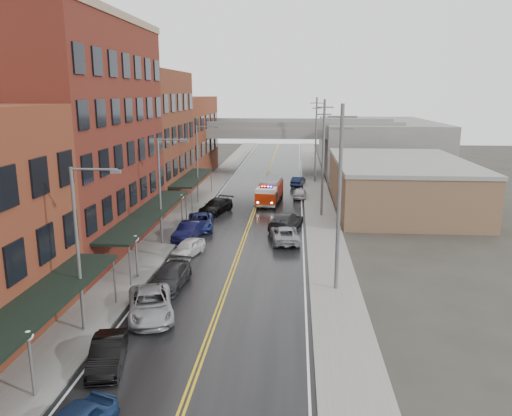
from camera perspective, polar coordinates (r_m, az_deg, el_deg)
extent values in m
cube|color=black|center=(47.85, -0.90, -2.23)|extent=(11.00, 160.00, 0.02)
cube|color=slate|center=(49.05, -9.42, -1.95)|extent=(3.00, 160.00, 0.15)
cube|color=slate|center=(47.71, 7.87, -2.32)|extent=(3.00, 160.00, 0.15)
cube|color=gray|center=(48.68, -7.54, -2.00)|extent=(0.30, 160.00, 0.15)
cube|color=gray|center=(47.64, 5.89, -2.29)|extent=(0.30, 160.00, 0.15)
cube|color=#5B1E18|center=(42.94, -20.00, 7.43)|extent=(9.00, 20.00, 18.00)
cube|color=#5E2B1C|center=(59.38, -12.93, 7.79)|extent=(9.00, 15.00, 15.00)
cube|color=brown|center=(76.33, -8.95, 7.93)|extent=(9.00, 20.00, 12.00)
cube|color=brown|center=(58.01, 16.03, 2.50)|extent=(14.00, 22.00, 5.00)
cube|color=slate|center=(87.43, 13.59, 7.05)|extent=(18.00, 30.00, 8.00)
cube|color=black|center=(25.16, -24.63, -10.73)|extent=(2.60, 16.00, 0.18)
cylinder|color=slate|center=(31.61, -15.86, -8.09)|extent=(0.10, 0.10, 3.00)
cube|color=black|center=(41.85, -12.12, -0.54)|extent=(2.60, 18.00, 0.18)
cylinder|color=slate|center=(34.07, -14.24, -6.43)|extent=(0.10, 0.10, 3.00)
cylinder|color=slate|center=(50.00, -7.99, 0.07)|extent=(0.10, 0.10, 3.00)
cube|color=black|center=(58.49, -7.27, 3.49)|extent=(2.60, 13.00, 0.18)
cylinder|color=slate|center=(52.67, -7.34, 0.76)|extent=(0.10, 0.10, 3.00)
cylinder|color=slate|center=(64.43, -5.13, 3.07)|extent=(0.10, 0.10, 3.00)
cylinder|color=#59595B|center=(23.79, -24.24, -16.39)|extent=(0.14, 0.14, 2.80)
sphere|color=silver|center=(23.11, -24.60, -13.13)|extent=(0.44, 0.44, 0.44)
cylinder|color=#59595B|center=(35.55, -13.48, -5.74)|extent=(0.14, 0.14, 2.80)
sphere|color=silver|center=(35.11, -13.61, -3.42)|extent=(0.44, 0.44, 0.44)
cylinder|color=#59595B|center=(48.52, -8.45, -0.46)|extent=(0.14, 0.14, 2.80)
sphere|color=silver|center=(48.19, -8.51, 1.27)|extent=(0.44, 0.44, 0.44)
cylinder|color=#59595B|center=(27.67, -19.68, -4.83)|extent=(0.18, 0.18, 9.00)
cylinder|color=#59595B|center=(26.23, -18.02, 4.22)|extent=(2.40, 0.12, 0.12)
cube|color=#59595B|center=(25.84, -15.75, 4.03)|extent=(0.50, 0.22, 0.18)
cylinder|color=#59595B|center=(42.28, -10.92, 1.73)|extent=(0.18, 0.18, 9.00)
cylinder|color=#59595B|center=(41.35, -9.57, 7.70)|extent=(2.40, 0.12, 0.12)
cube|color=#59595B|center=(41.11, -8.06, 7.59)|extent=(0.50, 0.22, 0.18)
cylinder|color=#59595B|center=(57.63, -6.73, 4.87)|extent=(0.18, 0.18, 9.00)
cylinder|color=#59595B|center=(56.95, -5.65, 9.25)|extent=(2.40, 0.12, 0.12)
cube|color=#59595B|center=(56.78, -4.54, 9.16)|extent=(0.50, 0.22, 0.18)
cylinder|color=#59595B|center=(31.76, 9.47, 0.82)|extent=(0.24, 0.24, 12.00)
cube|color=#59595B|center=(31.09, 9.84, 10.23)|extent=(1.80, 0.12, 0.12)
cube|color=#59595B|center=(31.13, 9.79, 8.94)|extent=(1.40, 0.12, 0.12)
cylinder|color=#59595B|center=(51.44, 7.66, 5.54)|extent=(0.24, 0.24, 12.00)
cube|color=#59595B|center=(51.03, 7.84, 11.34)|extent=(1.80, 0.12, 0.12)
cube|color=#59595B|center=(51.06, 7.82, 10.56)|extent=(1.40, 0.12, 0.12)
cylinder|color=#59595B|center=(71.30, 6.85, 7.64)|extent=(0.24, 0.24, 12.00)
cube|color=#59595B|center=(71.01, 6.97, 11.82)|extent=(1.80, 0.12, 0.12)
cube|color=#59595B|center=(71.02, 6.95, 11.26)|extent=(1.40, 0.12, 0.12)
cube|color=slate|center=(78.29, 1.34, 8.76)|extent=(40.00, 10.00, 1.50)
cube|color=slate|center=(80.03, -6.60, 6.08)|extent=(1.60, 8.00, 6.00)
cube|color=slate|center=(78.81, 9.38, 5.88)|extent=(1.60, 8.00, 6.00)
cube|color=#AF2308|center=(59.04, 1.74, 2.10)|extent=(2.75, 5.19, 1.90)
cube|color=#AF2308|center=(55.66, 1.20, 1.14)|extent=(2.49, 2.57, 1.36)
cube|color=silver|center=(55.48, 1.20, 2.06)|extent=(2.36, 2.38, 0.45)
cube|color=black|center=(55.78, 1.23, 1.46)|extent=(2.42, 1.67, 0.73)
cube|color=slate|center=(58.84, 1.75, 3.14)|extent=(2.49, 4.80, 0.27)
cube|color=black|center=(55.43, 1.20, 2.36)|extent=(1.47, 0.40, 0.13)
sphere|color=#FF0C0C|center=(55.49, 0.69, 2.46)|extent=(0.18, 0.18, 0.18)
sphere|color=#1933FF|center=(55.34, 1.71, 2.42)|extent=(0.18, 0.18, 0.18)
cylinder|color=black|center=(55.88, 0.17, 0.48)|extent=(0.93, 0.41, 0.91)
cylinder|color=black|center=(55.58, 2.19, 0.40)|extent=(0.93, 0.41, 0.91)
cylinder|color=black|center=(58.94, 0.71, 1.14)|extent=(0.93, 0.41, 0.91)
cylinder|color=black|center=(58.65, 2.63, 1.07)|extent=(0.93, 0.41, 0.91)
cylinder|color=black|center=(61.13, 1.06, 1.58)|extent=(0.93, 0.41, 0.91)
cylinder|color=black|center=(60.85, 2.92, 1.51)|extent=(0.93, 0.41, 0.91)
imported|color=black|center=(25.38, -16.61, -15.64)|extent=(2.27, 4.33, 1.36)
imported|color=gray|center=(29.87, -11.98, -10.70)|extent=(3.98, 5.85, 1.49)
imported|color=black|center=(33.88, -9.79, -7.75)|extent=(2.31, 5.01, 1.42)
imported|color=silver|center=(39.92, -7.79, -4.51)|extent=(2.52, 4.16, 1.33)
imported|color=black|center=(44.29, -7.67, -2.61)|extent=(2.32, 4.81, 1.52)
imported|color=navy|center=(47.48, -6.39, -1.55)|extent=(3.17, 5.46, 1.43)
imported|color=black|center=(53.48, -4.59, 0.20)|extent=(3.62, 5.65, 1.52)
imported|color=gray|center=(43.18, 3.30, -3.01)|extent=(2.86, 5.23, 1.39)
imported|color=#27282A|center=(47.25, 3.43, -1.44)|extent=(3.70, 6.05, 1.64)
imported|color=#BEBEBE|center=(61.08, 5.03, 1.72)|extent=(1.67, 3.92, 1.32)
imported|color=black|center=(69.18, 4.84, 3.06)|extent=(2.17, 4.23, 1.33)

